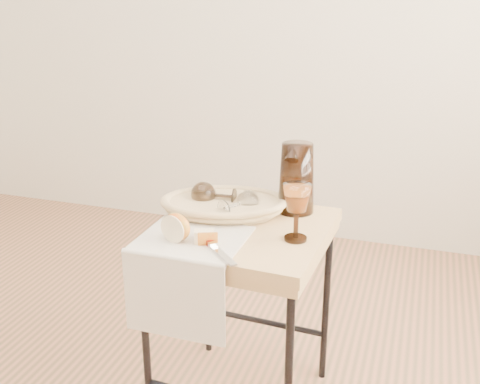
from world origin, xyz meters
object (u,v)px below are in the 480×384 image
at_px(goblet_lying_a, 216,195).
at_px(goblet_lying_b, 238,204).
at_px(tea_towel, 192,239).
at_px(table_knife, 214,246).
at_px(pitcher, 296,178).
at_px(bread_basket, 224,206).
at_px(apple_half, 177,227).
at_px(side_table, 242,318).
at_px(wine_goblet, 296,212).

height_order(goblet_lying_a, goblet_lying_b, goblet_lying_a).
xyz_separation_m(tea_towel, table_knife, (0.09, -0.05, 0.01)).
xyz_separation_m(goblet_lying_b, pitcher, (0.16, 0.12, 0.07)).
xyz_separation_m(bread_basket, goblet_lying_a, (-0.03, 0.02, 0.03)).
bearing_deg(goblet_lying_a, goblet_lying_b, 151.99).
xyz_separation_m(goblet_lying_a, pitcher, (0.25, 0.08, 0.06)).
distance_m(pitcher, table_knife, 0.41).
bearing_deg(apple_half, pitcher, 65.81).
xyz_separation_m(tea_towel, goblet_lying_a, (-0.01, 0.24, 0.05)).
distance_m(bread_basket, goblet_lying_a, 0.05).
xyz_separation_m(goblet_lying_b, apple_half, (-0.11, -0.23, -0.00)).
distance_m(tea_towel, table_knife, 0.10).
distance_m(side_table, bread_basket, 0.38).
distance_m(bread_basket, table_knife, 0.28).
relative_size(apple_half, table_knife, 0.39).
distance_m(goblet_lying_a, wine_goblet, 0.34).
xyz_separation_m(side_table, apple_half, (-0.14, -0.17, 0.38)).
bearing_deg(apple_half, bread_basket, 91.72).
relative_size(tea_towel, goblet_lying_b, 2.66).
bearing_deg(bread_basket, goblet_lying_b, -38.69).
bearing_deg(wine_goblet, bread_basket, 154.47).
relative_size(goblet_lying_b, pitcher, 0.43).
bearing_deg(tea_towel, goblet_lying_a, 93.35).
bearing_deg(tea_towel, pitcher, 53.59).
distance_m(goblet_lying_b, apple_half, 0.25).
xyz_separation_m(pitcher, apple_half, (-0.27, -0.34, -0.07)).
bearing_deg(wine_goblet, table_knife, -144.32).
distance_m(side_table, table_knife, 0.40).
height_order(tea_towel, bread_basket, bread_basket).
height_order(pitcher, table_knife, pitcher).
relative_size(tea_towel, apple_half, 3.44).
bearing_deg(goblet_lying_b, bread_basket, 97.23).
distance_m(side_table, apple_half, 0.44).
bearing_deg(tea_towel, side_table, 52.98).
relative_size(goblet_lying_a, table_knife, 0.60).
height_order(wine_goblet, table_knife, wine_goblet).
xyz_separation_m(goblet_lying_b, table_knife, (0.01, -0.25, -0.03)).
bearing_deg(goblet_lying_a, side_table, 136.48).
bearing_deg(bread_basket, table_knife, -93.05).
bearing_deg(wine_goblet, goblet_lying_a, 154.35).
bearing_deg(bread_basket, tea_towel, -112.14).
bearing_deg(goblet_lying_a, tea_towel, 88.54).
bearing_deg(side_table, tea_towel, -127.45).
relative_size(bread_basket, wine_goblet, 2.11).
height_order(bread_basket, apple_half, apple_half).
relative_size(bread_basket, table_knife, 1.62).
distance_m(goblet_lying_a, goblet_lying_b, 0.10).
relative_size(wine_goblet, apple_half, 1.95).
bearing_deg(apple_half, wine_goblet, 34.66).
bearing_deg(pitcher, bread_basket, -163.07).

